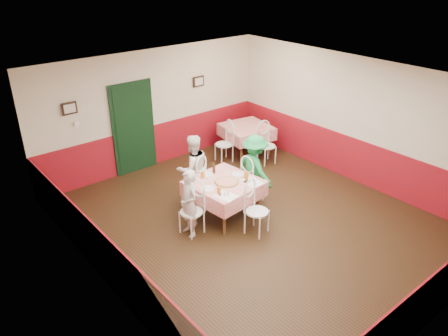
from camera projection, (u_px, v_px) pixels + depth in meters
floor at (253, 221)px, 8.52m from camera, size 7.00×7.00×0.00m
ceiling at (258, 80)px, 7.28m from camera, size 7.00×7.00×0.00m
back_wall at (154, 109)px, 10.32m from camera, size 6.00×0.10×2.80m
front_wall at (446, 246)px, 5.48m from camera, size 6.00×0.10×2.80m
left_wall at (101, 213)px, 6.18m from camera, size 0.10×7.00×2.80m
right_wall at (354, 120)px, 9.62m from camera, size 0.10×7.00×2.80m
wainscot_back at (157, 144)px, 10.71m from camera, size 6.00×0.03×1.00m
wainscot_front at (430, 300)px, 5.89m from camera, size 6.00×0.03×1.00m
wainscot_left at (109, 263)px, 6.59m from camera, size 0.03×7.00×1.00m
wainscot_right at (349, 157)px, 10.00m from camera, size 0.03×7.00×1.00m
door at (134, 129)px, 10.10m from camera, size 0.96×0.06×2.10m
picture_left at (69, 108)px, 8.94m from camera, size 0.32×0.03×0.26m
picture_right at (199, 81)px, 10.83m from camera, size 0.32×0.03×0.26m
thermostat at (77, 123)px, 9.16m from camera, size 0.10×0.03×0.10m
main_table at (224, 199)px, 8.56m from camera, size 1.34×1.34×0.77m
second_table at (246, 140)px, 11.27m from camera, size 1.28×1.28×0.77m
chair_left at (192, 212)px, 7.99m from camera, size 0.46×0.46×0.90m
chair_right at (253, 181)px, 9.07m from camera, size 0.43×0.43×0.90m
chair_far at (195, 181)px, 9.06m from camera, size 0.54×0.54×0.90m
chair_near at (257, 212)px, 8.00m from camera, size 0.52×0.52×0.90m
chair_second_a at (224, 145)px, 10.81m from camera, size 0.48×0.48×0.90m
chair_second_b at (267, 146)px, 10.72m from camera, size 0.48×0.48×0.90m
pizza at (227, 182)px, 8.36m from camera, size 0.49×0.49×0.03m
plate_left at (207, 189)px, 8.12m from camera, size 0.27×0.27×0.01m
plate_right at (238, 174)px, 8.65m from camera, size 0.27×0.27×0.01m
plate_far at (207, 174)px, 8.65m from camera, size 0.27×0.27×0.01m
glass_a at (219, 190)px, 7.94m from camera, size 0.08×0.08×0.14m
glass_b at (246, 175)px, 8.46m from camera, size 0.09×0.09×0.16m
glass_c at (203, 175)px, 8.51m from camera, size 0.08×0.08×0.13m
beer_bottle at (214, 168)px, 8.67m from camera, size 0.07×0.07×0.23m
shaker_a at (225, 194)px, 7.87m from camera, size 0.04×0.04×0.09m
shaker_b at (228, 193)px, 7.89m from camera, size 0.04×0.04×0.09m
shaker_c at (220, 194)px, 7.88m from camera, size 0.04×0.04×0.09m
menu_left at (225, 196)px, 7.90m from camera, size 0.39×0.46×0.00m
menu_right at (252, 182)px, 8.38m from camera, size 0.34×0.43×0.00m
wallet at (247, 181)px, 8.37m from camera, size 0.12×0.10×0.02m
diner_left at (189, 204)px, 7.87m from camera, size 0.37×0.51×1.30m
diner_far at (193, 169)px, 8.97m from camera, size 0.78×0.64×1.46m
diner_right at (255, 168)px, 8.98m from camera, size 0.60×0.97×1.45m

